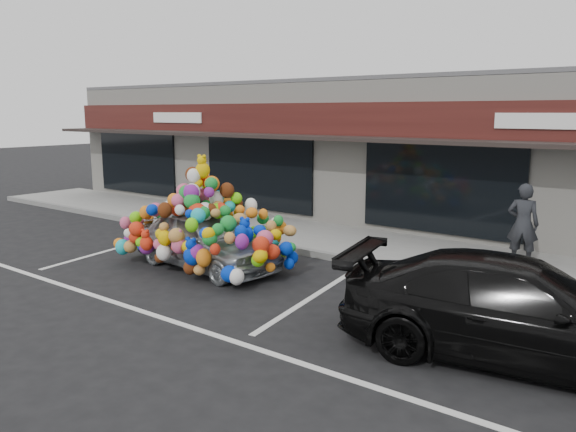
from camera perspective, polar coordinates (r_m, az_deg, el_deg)
The scene contains 10 objects.
ground at distance 12.11m, azimuth -8.79°, elevation -5.64°, with size 90.00×90.00×0.00m, color black.
shop_building at distance 18.55m, azimuth 10.13°, elevation 6.72°, with size 24.00×7.20×4.31m.
sidewalk at distance 15.05m, azimuth 2.16°, elevation -2.02°, with size 26.00×3.00×0.15m, color gray.
kerb at distance 13.88m, azimuth -1.39°, elevation -3.10°, with size 26.00×0.18×0.16m, color slate.
parking_stripe_left at distance 14.62m, azimuth -17.04°, elevation -3.15°, with size 0.12×4.40×0.01m, color silver.
parking_stripe_mid at distance 10.52m, azimuth 2.83°, elevation -8.01°, with size 0.12×4.40×0.01m, color silver.
lane_line at distance 9.23m, azimuth -10.36°, elevation -10.89°, with size 14.00×0.12×0.01m, color silver.
toy_car at distance 12.25m, azimuth -8.41°, elevation -1.62°, with size 2.74×4.16×2.33m.
black_sedan at distance 8.31m, azimuth 22.34°, elevation -8.88°, with size 4.82×1.96×1.40m, color black.
pedestrian_a at distance 12.80m, azimuth 22.76°, elevation -0.77°, with size 0.64×0.42×1.74m, color black.
Camera 1 is at (8.39, -8.06, 3.35)m, focal length 35.00 mm.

